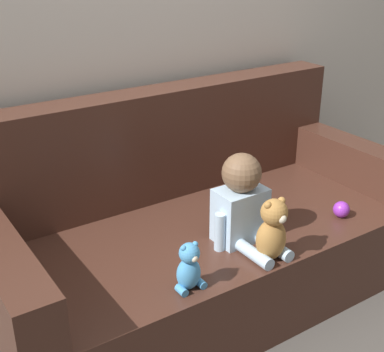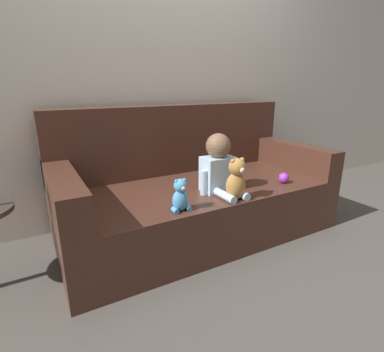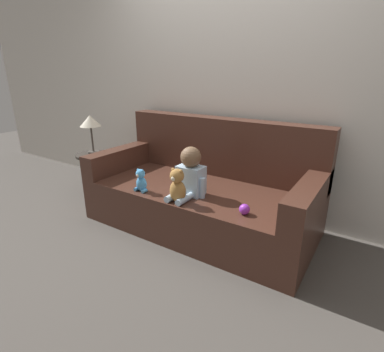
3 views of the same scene
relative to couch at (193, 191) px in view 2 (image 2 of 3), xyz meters
The scene contains 7 objects.
ground_plane 0.32m from the couch, 90.00° to the right, with size 12.00×12.00×0.00m, color #4C4742.
wall_back 1.10m from the couch, 90.00° to the left, with size 8.00×0.05×2.60m.
couch is the anchor object (origin of this frame).
person_baby 0.38m from the couch, 82.45° to the right, with size 0.29×0.34×0.39m.
teddy_bear_brown 0.51m from the couch, 84.50° to the right, with size 0.13×0.12×0.27m.
plush_toy_side 0.59m from the couch, 126.96° to the right, with size 0.11×0.09×0.19m.
toy_ball 0.68m from the couch, 34.01° to the right, with size 0.08×0.08×0.08m.
Camera 2 is at (-1.06, -1.79, 1.09)m, focal length 28.00 mm.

